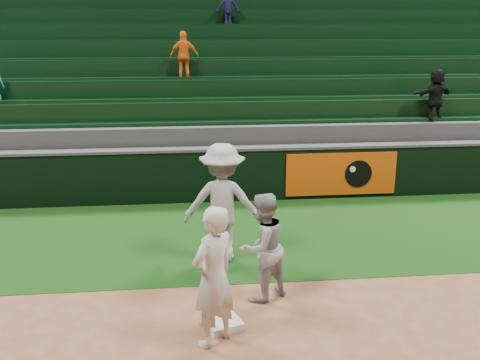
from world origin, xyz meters
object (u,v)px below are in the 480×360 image
object	(u,v)px
baserunner	(262,247)
base_coach	(222,203)
first_base	(223,323)
first_baseman	(213,277)

from	to	relation	value
baserunner	base_coach	distance (m)	1.52
base_coach	baserunner	bearing A→B (deg)	115.46
baserunner	base_coach	world-z (taller)	base_coach
baserunner	base_coach	bearing A→B (deg)	-105.82
first_base	baserunner	size ratio (longest dim) A/B	0.28
first_base	base_coach	xyz separation A→B (m)	(0.16, 2.17, 0.98)
first_base	base_coach	size ratio (longest dim) A/B	0.22
first_baseman	baserunner	world-z (taller)	first_baseman
first_baseman	base_coach	world-z (taller)	base_coach
first_baseman	baserunner	bearing A→B (deg)	-167.38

